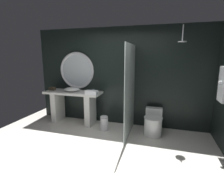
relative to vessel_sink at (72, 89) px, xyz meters
The scene contains 12 objects.
ground_plane 2.22m from the vessel_sink, 50.52° to the right, with size 5.76×5.76×0.00m, color silver.
back_wall_panel 1.37m from the vessel_sink, 15.22° to the left, with size 4.80×0.10×2.60m, color black.
vanity_counter 0.40m from the vessel_sink, ahead, with size 1.58×0.57×0.90m.
vessel_sink is the anchor object (origin of this frame).
tumbler_cup 0.63m from the vessel_sink, ahead, with size 0.07×0.07×0.09m, color silver.
tissue_box 0.62m from the vessel_sink, behind, with size 0.16×0.11×0.09m, color #3D3323.
round_wall_mirror 0.56m from the vessel_sink, 81.97° to the left, with size 1.04×0.07×1.04m.
shower_glass_panel 1.71m from the vessel_sink, 10.19° to the right, with size 0.02×1.20×2.12m, color silver.
rain_shower_head 3.01m from the vessel_sink, ahead, with size 0.18×0.18×0.36m.
toilet 2.33m from the vessel_sink, ahead, with size 0.44×0.63×0.59m.
waste_bin 1.31m from the vessel_sink, 14.48° to the right, with size 0.20×0.20×0.39m.
folded_hand_towel 0.69m from the vessel_sink, 15.85° to the right, with size 0.30×0.18×0.10m, color white.
Camera 1 is at (1.09, -2.57, 1.86)m, focal length 27.45 mm.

